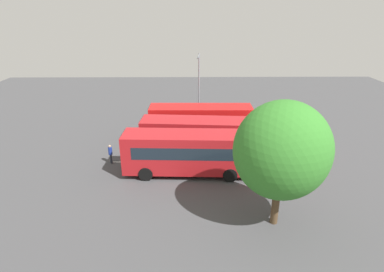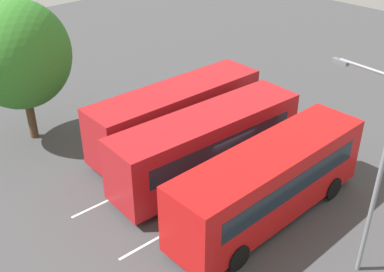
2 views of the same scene
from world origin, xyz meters
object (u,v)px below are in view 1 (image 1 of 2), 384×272
at_px(street_lamp, 199,85).
at_px(bus_center_left, 199,136).
at_px(bus_far_left, 200,121).
at_px(pedestrian, 110,153).
at_px(bus_center_right, 188,152).
at_px(depot_tree, 282,151).

bearing_deg(street_lamp, bus_center_left, 3.14).
relative_size(bus_far_left, bus_center_left, 0.99).
bearing_deg(pedestrian, street_lamp, 19.66).
xyz_separation_m(bus_far_left, pedestrian, (7.56, 5.15, -0.87)).
bearing_deg(bus_center_left, pedestrian, 14.42).
xyz_separation_m(bus_center_left, bus_center_right, (0.93, 3.15, 0.00)).
bearing_deg(depot_tree, bus_far_left, -73.35).
relative_size(bus_center_right, pedestrian, 6.09).
height_order(bus_far_left, depot_tree, depot_tree).
distance_m(bus_center_left, bus_center_right, 3.28).
distance_m(bus_far_left, bus_center_left, 3.86).
height_order(bus_far_left, pedestrian, bus_far_left).
height_order(bus_far_left, street_lamp, street_lamp).
height_order(bus_far_left, bus_center_left, same).
bearing_deg(street_lamp, depot_tree, 17.88).
distance_m(bus_far_left, depot_tree, 13.96).
relative_size(bus_center_right, depot_tree, 1.31).
bearing_deg(pedestrian, bus_center_right, -47.09).
bearing_deg(depot_tree, pedestrian, -34.64).
bearing_deg(pedestrian, bus_center_left, -20.77).
relative_size(bus_center_right, street_lamp, 1.29).
height_order(bus_center_right, street_lamp, street_lamp).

